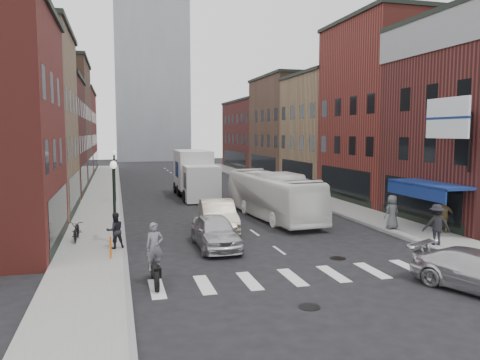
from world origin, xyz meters
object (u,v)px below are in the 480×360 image
streetlamp_near (114,186)px  sedan_left_far (218,216)px  ped_left_solo (115,230)px  ped_right_a (437,225)px  box_truck (195,175)px  ped_right_c (392,212)px  bike_rack (111,248)px  transit_bus (272,195)px  streetlamp_far (114,166)px  billboard_sign (449,119)px  motorcycle_rider (155,256)px  parked_bicycle (77,230)px  sedan_left_near (215,232)px  ped_right_b (444,216)px

streetlamp_near → sedan_left_far: bearing=19.9°
ped_left_solo → ped_right_a: bearing=151.3°
box_truck → sedan_left_far: box_truck is taller
ped_right_c → bike_rack: bearing=-3.8°
bike_rack → transit_bus: size_ratio=0.07×
streetlamp_near → ped_left_solo: (0.00, -1.21, -1.93)m
sedan_left_far → ped_right_a: ped_right_a is taller
streetlamp_near → streetlamp_far: 14.00m
streetlamp_near → bike_rack: 3.59m
billboard_sign → motorcycle_rider: bearing=-168.2°
motorcycle_rider → parked_bicycle: (-3.22, 7.51, -0.42)m
billboard_sign → streetlamp_near: bearing=167.7°
sedan_left_near → ped_left_solo: 4.65m
streetlamp_far → streetlamp_near: bearing=-90.0°
ped_right_a → billboard_sign: bearing=-121.9°
box_truck → ped_right_b: 20.90m
ped_right_c → box_truck: bearing=-75.0°
transit_bus → ped_right_c: bearing=-52.1°
sedan_left_far → ped_right_b: size_ratio=2.88×
sedan_left_far → parked_bicycle: sedan_left_far is taller
streetlamp_far → box_truck: (6.60, 1.88, -0.97)m
transit_bus → ped_right_c: (5.10, -5.60, -0.39)m
bike_rack → ped_right_b: bearing=1.6°
bike_rack → ped_right_c: (15.08, 2.07, 0.54)m
ped_right_c → billboard_sign: bearing=99.4°
sedan_left_near → parked_bicycle: 7.01m
ped_left_solo → billboard_sign: bearing=155.6°
ped_right_a → bike_rack: bearing=12.0°
streetlamp_near → parked_bicycle: bearing=152.5°
bike_rack → parked_bicycle: (-1.64, 3.66, 0.10)m
streetlamp_far → ped_left_solo: size_ratio=2.46×
sedan_left_near → ped_right_b: size_ratio=2.57×
billboard_sign → bike_rack: (-16.19, 0.80, -5.58)m
billboard_sign → transit_bus: bearing=126.2°
sedan_left_far → ped_left_solo: bearing=-144.5°
parked_bicycle → transit_bus: bearing=20.2°
billboard_sign → sedan_left_far: (-10.45, 5.50, -5.27)m
box_truck → sedan_left_near: (-1.99, -17.67, -1.15)m
transit_bus → sedan_left_far: 5.22m
streetlamp_near → ped_right_c: (14.88, -0.63, -1.82)m
bike_rack → streetlamp_near: bearing=85.8°
bike_rack → parked_bicycle: 4.01m
bike_rack → box_truck: size_ratio=0.09×
box_truck → sedan_left_near: box_truck is taller
motorcycle_rider → sedan_left_far: 9.52m
motorcycle_rider → ped_right_a: bearing=3.9°
sedan_left_far → ped_right_a: bearing=-29.5°
streetlamp_far → ped_right_b: streetlamp_far is taller
billboard_sign → parked_bicycle: bearing=166.0°
billboard_sign → ped_right_b: size_ratio=2.04×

